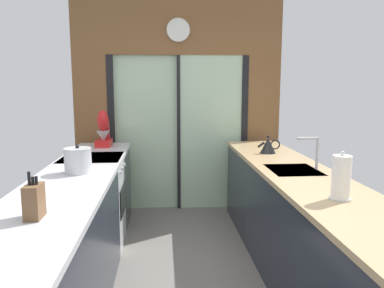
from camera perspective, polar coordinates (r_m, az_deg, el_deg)
The scene contains 11 objects.
ground_plane at distance 3.49m, azimuth -0.63°, elevation -19.00°, with size 5.04×7.60×0.02m, color slate.
back_wall_unit at distance 4.89m, azimuth -2.07°, elevation 7.70°, with size 2.64×0.12×2.70m.
left_counter_run at distance 2.95m, azimuth -18.58°, elevation -14.77°, with size 0.62×3.80×0.92m.
right_counter_run at distance 3.21m, azimuth 16.56°, elevation -12.67°, with size 0.62×3.80×0.92m.
sink_faucet at distance 3.32m, azimuth 17.91°, elevation -0.57°, with size 0.19×0.02×0.28m.
oven_range at distance 3.97m, azimuth -14.62°, elevation -8.52°, with size 0.60×0.60×0.92m.
knife_block at distance 2.20m, azimuth -22.73°, elevation -7.94°, with size 0.08×0.14×0.25m.
stand_mixer at distance 4.49m, azimuth -13.21°, elevation 1.69°, with size 0.17×0.27×0.42m.
stock_pot at distance 3.18m, azimuth -16.83°, elevation -2.39°, with size 0.22×0.22×0.23m.
kettle at distance 4.02m, azimuth 11.42°, elevation -0.21°, with size 0.24×0.16×0.19m.
paper_towel_roll at distance 2.51m, azimuth 21.59°, elevation -4.79°, with size 0.13×0.13×0.31m.
Camera 1 is at (-0.20, -2.48, 1.62)m, focal length 35.33 mm.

